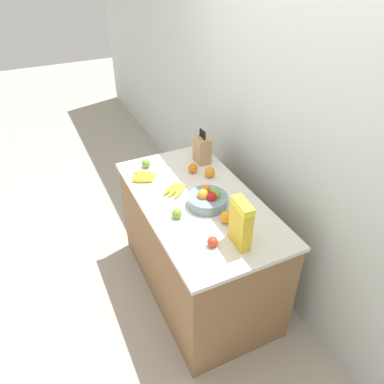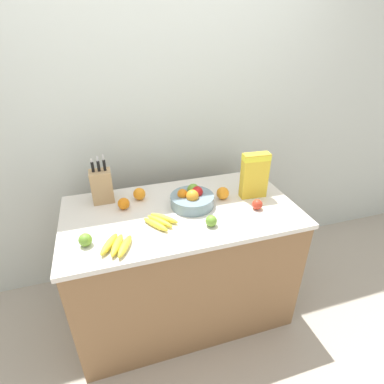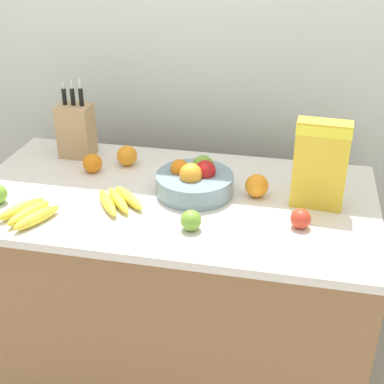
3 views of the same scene
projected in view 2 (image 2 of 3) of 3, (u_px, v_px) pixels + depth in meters
name	position (u px, v px, depth m)	size (l,w,h in m)	color
ground_plane	(183.00, 306.00, 2.33)	(14.00, 14.00, 0.00)	#B2A899
wall_back	(158.00, 121.00, 2.21)	(9.00, 0.06, 2.60)	silver
counter	(182.00, 263.00, 2.11)	(1.47, 0.79, 0.89)	olive
knife_block	(102.00, 186.00, 1.94)	(0.13, 0.11, 0.33)	tan
cereal_box	(255.00, 174.00, 1.97)	(0.18, 0.08, 0.31)	gold
fruit_bowl	(192.00, 199.00, 1.92)	(0.28, 0.28, 0.13)	gray
banana_bunch_left	(117.00, 245.00, 1.56)	(0.20, 0.22, 0.04)	yellow
banana_bunch_right	(160.00, 221.00, 1.75)	(0.21, 0.22, 0.04)	yellow
apple_rightmost	(257.00, 204.00, 1.89)	(0.07, 0.07, 0.07)	red
apple_by_knife_block	(85.00, 240.00, 1.57)	(0.07, 0.07, 0.07)	#6B9E33
apple_middle	(211.00, 221.00, 1.73)	(0.07, 0.07, 0.07)	#6B9E33
orange_near_bowl	(139.00, 194.00, 1.99)	(0.08, 0.08, 0.08)	orange
orange_front_center	(223.00, 193.00, 2.00)	(0.08, 0.08, 0.08)	orange
orange_front_left	(124.00, 204.00, 1.89)	(0.08, 0.08, 0.08)	orange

